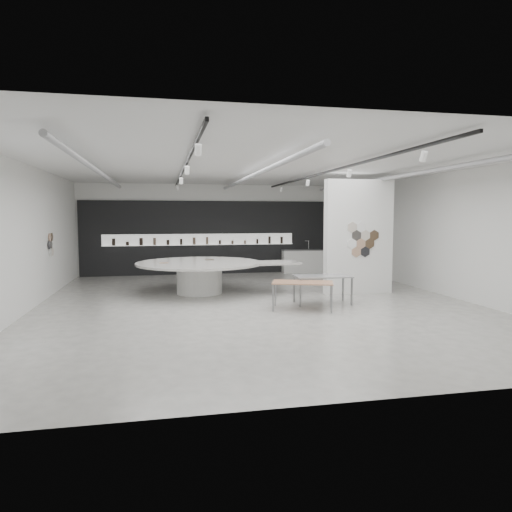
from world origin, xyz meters
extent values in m
cube|color=#B4B2AA|center=(0.00, 0.00, -0.01)|extent=(12.00, 14.00, 0.01)
cube|color=silver|center=(0.00, 0.00, 3.80)|extent=(12.00, 14.00, 0.01)
cube|color=white|center=(0.00, 7.00, 1.90)|extent=(12.00, 0.01, 3.80)
cube|color=white|center=(0.00, -7.00, 1.90)|extent=(12.00, 0.01, 3.80)
cube|color=white|center=(6.00, 0.00, 1.90)|extent=(0.01, 14.00, 3.80)
cube|color=white|center=(-6.00, 0.00, 1.90)|extent=(0.01, 14.00, 3.80)
cylinder|color=#939396|center=(-4.20, 0.50, 3.62)|extent=(0.12, 12.00, 0.12)
cylinder|color=#939396|center=(0.00, 0.50, 3.62)|extent=(0.12, 12.00, 0.12)
cylinder|color=#939396|center=(4.20, 0.50, 3.62)|extent=(0.12, 12.00, 0.12)
cube|color=black|center=(-2.00, 0.00, 3.70)|extent=(0.05, 13.00, 0.06)
cylinder|color=white|center=(-2.00, -5.00, 3.52)|extent=(0.11, 0.18, 0.21)
cylinder|color=white|center=(-2.00, -1.70, 3.52)|extent=(0.11, 0.18, 0.21)
cylinder|color=white|center=(-2.00, 1.60, 3.52)|extent=(0.11, 0.18, 0.21)
cylinder|color=white|center=(-2.00, 4.90, 3.52)|extent=(0.11, 0.18, 0.21)
cube|color=black|center=(2.00, 0.00, 3.70)|extent=(0.05, 13.00, 0.06)
cylinder|color=white|center=(2.00, -5.00, 3.52)|extent=(0.11, 0.18, 0.21)
cylinder|color=white|center=(2.00, -1.70, 3.52)|extent=(0.11, 0.18, 0.21)
cylinder|color=white|center=(2.00, 1.60, 3.52)|extent=(0.11, 0.18, 0.21)
cylinder|color=white|center=(2.00, 4.90, 3.52)|extent=(0.11, 0.18, 0.21)
cylinder|color=white|center=(-5.97, 2.50, 1.35)|extent=(0.03, 0.28, 0.28)
cylinder|color=beige|center=(-5.97, 2.76, 1.35)|extent=(0.03, 0.28, 0.28)
cylinder|color=black|center=(-5.97, 2.63, 1.58)|extent=(0.03, 0.28, 0.28)
cylinder|color=black|center=(-5.97, 2.37, 1.58)|extent=(0.03, 0.28, 0.28)
cylinder|color=tan|center=(-5.97, 2.50, 1.81)|extent=(0.03, 0.28, 0.28)
cylinder|color=#4D3A26|center=(-5.97, 2.76, 1.81)|extent=(0.03, 0.28, 0.28)
cube|color=black|center=(0.00, 6.94, 1.55)|extent=(11.80, 0.10, 3.10)
cube|color=white|center=(-1.00, 6.87, 1.48)|extent=(8.00, 0.06, 0.46)
cube|color=white|center=(-1.00, 6.81, 1.25)|extent=(8.00, 0.18, 0.02)
cylinder|color=black|center=(-4.53, 6.81, 1.41)|extent=(0.13, 0.13, 0.29)
cylinder|color=black|center=(-3.99, 6.81, 1.34)|extent=(0.13, 0.13, 0.15)
cylinder|color=black|center=(-3.44, 6.81, 1.42)|extent=(0.14, 0.14, 0.30)
cylinder|color=brown|center=(-2.90, 6.81, 1.41)|extent=(0.12, 0.12, 0.29)
cylinder|color=black|center=(-2.36, 6.81, 1.37)|extent=(0.12, 0.12, 0.21)
cylinder|color=black|center=(-1.81, 6.81, 1.39)|extent=(0.10, 0.10, 0.25)
cylinder|color=brown|center=(-1.27, 6.81, 1.42)|extent=(0.12, 0.12, 0.30)
cylinder|color=brown|center=(-0.73, 6.81, 1.42)|extent=(0.10, 0.10, 0.31)
cylinder|color=black|center=(-0.19, 6.81, 1.35)|extent=(0.09, 0.09, 0.17)
cylinder|color=brown|center=(0.36, 6.81, 1.35)|extent=(0.10, 0.10, 0.16)
cylinder|color=brown|center=(0.90, 6.81, 1.34)|extent=(0.09, 0.09, 0.15)
cylinder|color=black|center=(1.44, 6.81, 1.37)|extent=(0.09, 0.09, 0.21)
cylinder|color=black|center=(1.99, 6.81, 1.42)|extent=(0.11, 0.11, 0.31)
cylinder|color=black|center=(2.53, 6.81, 1.41)|extent=(0.11, 0.11, 0.29)
cube|color=white|center=(3.50, 1.00, 1.80)|extent=(2.20, 0.35, 3.60)
cylinder|color=tan|center=(3.50, 0.81, 1.60)|extent=(0.34, 0.03, 0.34)
cylinder|color=#4D3A26|center=(3.80, 0.81, 1.60)|extent=(0.34, 0.03, 0.34)
cylinder|color=white|center=(3.20, 0.81, 1.60)|extent=(0.34, 0.03, 0.34)
cylinder|color=beige|center=(3.65, 0.81, 1.86)|extent=(0.34, 0.03, 0.34)
cylinder|color=black|center=(3.35, 0.81, 1.86)|extent=(0.34, 0.03, 0.34)
cylinder|color=black|center=(3.65, 0.81, 1.34)|extent=(0.34, 0.03, 0.34)
cylinder|color=tan|center=(3.35, 0.81, 1.34)|extent=(0.34, 0.03, 0.34)
cylinder|color=#4D3A26|center=(3.95, 0.81, 1.86)|extent=(0.34, 0.03, 0.34)
cylinder|color=white|center=(3.50, 0.81, 2.12)|extent=(0.34, 0.03, 0.34)
cylinder|color=beige|center=(3.20, 0.81, 2.12)|extent=(0.34, 0.03, 0.34)
cylinder|color=white|center=(-1.45, 2.00, 0.47)|extent=(1.53, 1.53, 0.94)
cylinder|color=#B3AFA9|center=(-1.45, 2.00, 0.97)|extent=(4.24, 4.24, 0.07)
cube|color=#B3AFA9|center=(0.79, 1.60, 0.97)|extent=(1.84, 1.22, 0.06)
cube|color=tan|center=(-2.55, 1.93, 1.01)|extent=(0.29, 0.22, 0.01)
cube|color=#4D3A26|center=(-1.05, 2.69, 1.01)|extent=(0.29, 0.22, 0.01)
cube|color=#A77456|center=(1.01, -1.09, 0.72)|extent=(1.74, 1.25, 0.03)
cube|color=slate|center=(0.19, -1.19, 0.35)|extent=(0.05, 0.05, 0.71)
cube|color=slate|center=(0.42, -0.52, 0.35)|extent=(0.05, 0.05, 0.71)
cube|color=slate|center=(1.60, -1.67, 0.35)|extent=(0.05, 0.05, 0.71)
cube|color=slate|center=(1.83, -1.00, 0.35)|extent=(0.05, 0.05, 0.71)
cube|color=gray|center=(1.80, -0.44, 0.78)|extent=(1.58, 0.83, 0.03)
cube|color=slate|center=(1.06, -0.75, 0.38)|extent=(0.05, 0.05, 0.76)
cube|color=slate|center=(1.08, -0.07, 0.38)|extent=(0.05, 0.05, 0.76)
cube|color=slate|center=(2.52, -0.81, 0.38)|extent=(0.05, 0.05, 0.76)
cube|color=slate|center=(2.54, -0.12, 0.38)|extent=(0.05, 0.05, 0.76)
cube|color=white|center=(3.39, 6.55, 0.48)|extent=(1.77, 0.79, 0.97)
cube|color=gray|center=(3.39, 6.55, 0.98)|extent=(1.81, 0.83, 0.03)
cylinder|color=silver|center=(3.73, 6.68, 1.19)|extent=(0.03, 0.03, 0.39)
cylinder|color=silver|center=(3.64, 6.69, 1.38)|extent=(0.17, 0.04, 0.03)
camera|label=1|loc=(-2.59, -12.47, 2.46)|focal=32.00mm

